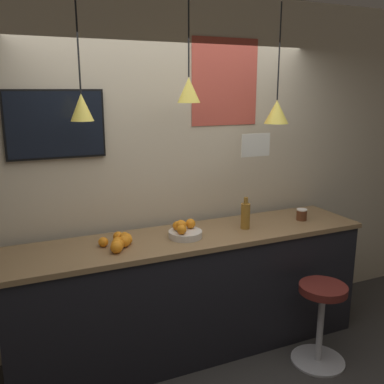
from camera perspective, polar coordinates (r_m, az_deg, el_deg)
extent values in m
cube|color=beige|center=(3.67, -2.72, 2.77)|extent=(8.00, 0.06, 2.90)
cube|color=black|center=(3.61, 0.00, -13.65)|extent=(2.88, 0.60, 0.97)
cube|color=olive|center=(3.41, 0.00, -6.06)|extent=(2.92, 0.64, 0.04)
cylinder|color=#B7B7BC|center=(3.84, 16.40, -20.70)|extent=(0.42, 0.42, 0.02)
cylinder|color=#B7B7BC|center=(3.68, 16.73, -16.80)|extent=(0.05, 0.05, 0.59)
cylinder|color=#5B1E19|center=(3.53, 17.09, -12.26)|extent=(0.37, 0.37, 0.06)
cylinder|color=beige|center=(3.34, -0.90, -5.63)|extent=(0.26, 0.26, 0.05)
sphere|color=orange|center=(3.34, -1.99, -4.53)|extent=(0.07, 0.07, 0.07)
sphere|color=orange|center=(3.38, -0.20, -4.24)|extent=(0.08, 0.08, 0.08)
sphere|color=orange|center=(3.25, -1.39, -5.04)|extent=(0.07, 0.07, 0.07)
sphere|color=orange|center=(3.32, -1.47, -4.48)|extent=(0.09, 0.09, 0.09)
sphere|color=orange|center=(3.17, -9.01, -6.53)|extent=(0.09, 0.09, 0.09)
sphere|color=orange|center=(3.13, -9.72, -6.94)|extent=(0.08, 0.08, 0.08)
sphere|color=orange|center=(3.30, -9.83, -5.87)|extent=(0.08, 0.08, 0.08)
sphere|color=orange|center=(3.12, -9.99, -6.92)|extent=(0.08, 0.08, 0.08)
sphere|color=orange|center=(3.26, -8.97, -6.02)|extent=(0.08, 0.08, 0.08)
sphere|color=orange|center=(3.22, -8.61, -6.31)|extent=(0.07, 0.07, 0.07)
sphere|color=orange|center=(3.07, -10.04, -7.28)|extent=(0.09, 0.09, 0.09)
sphere|color=orange|center=(3.26, -8.66, -6.08)|extent=(0.07, 0.07, 0.07)
sphere|color=orange|center=(3.21, -11.75, -6.55)|extent=(0.07, 0.07, 0.07)
sphere|color=orange|center=(3.18, -9.88, -6.61)|extent=(0.08, 0.08, 0.08)
cylinder|color=olive|center=(3.55, 7.13, -3.21)|extent=(0.08, 0.08, 0.21)
cylinder|color=olive|center=(3.51, 7.20, -1.13)|extent=(0.03, 0.03, 0.05)
cylinder|color=#562D19|center=(3.88, 14.41, -3.01)|extent=(0.09, 0.09, 0.09)
cylinder|color=white|center=(3.87, 14.45, -2.29)|extent=(0.09, 0.09, 0.01)
cylinder|color=black|center=(3.05, -15.01, 19.11)|extent=(0.01, 0.01, 0.69)
cone|color=#EAD14C|center=(3.04, -14.50, 10.89)|extent=(0.16, 0.16, 0.19)
sphere|color=#F9EFCC|center=(3.04, -14.42, 9.52)|extent=(0.04, 0.04, 0.04)
cylinder|color=black|center=(3.28, -0.45, 20.11)|extent=(0.01, 0.01, 0.58)
cone|color=#EAD14C|center=(3.26, -0.43, 13.44)|extent=(0.17, 0.17, 0.19)
sphere|color=#F9EFCC|center=(3.26, -0.43, 12.16)|extent=(0.04, 0.04, 0.04)
cylinder|color=black|center=(3.66, 11.57, 17.82)|extent=(0.01, 0.01, 0.75)
cone|color=#EAD14C|center=(3.66, 11.22, 10.44)|extent=(0.20, 0.20, 0.19)
sphere|color=#F9EFCC|center=(3.66, 11.16, 9.26)|extent=(0.04, 0.04, 0.04)
cube|color=black|center=(3.34, -17.77, 8.58)|extent=(0.72, 0.04, 0.51)
cube|color=black|center=(3.33, -17.73, 8.55)|extent=(0.69, 0.01, 0.48)
cube|color=silver|center=(3.22, 8.49, 6.21)|extent=(0.24, 0.01, 0.17)
cube|color=#C64C3D|center=(3.78, 4.45, 14.39)|extent=(0.62, 0.01, 0.73)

